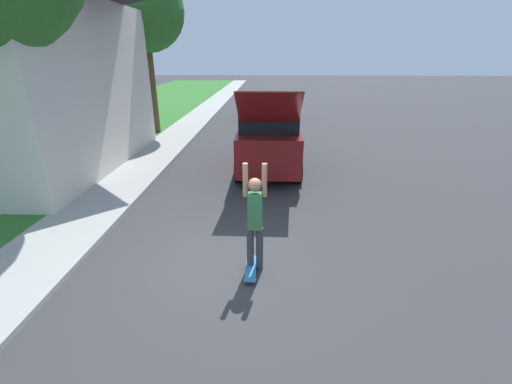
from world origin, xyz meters
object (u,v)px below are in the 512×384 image
Objects in this scene: car_down_street at (257,107)px; skateboard at (251,268)px; lawn_tree_far at (144,11)px; skateboarder at (255,217)px; suv_parked at (269,134)px.

skateboard is at bearing -88.18° from car_down_street.
lawn_tree_far reaches higher than skateboarder.
suv_parked reaches higher than skateboard.
suv_parked is 1.33× the size of car_down_street.
suv_parked is 6.60× the size of skateboard.
car_down_street is 1.99× the size of skateboarder.
skateboard is at bearing -120.69° from skateboarder.
skateboard is (-0.07, -0.11, -0.99)m from skateboarder.
skateboarder is at bearing -91.87° from suv_parked.
car_down_street is (4.82, 4.94, -4.80)m from lawn_tree_far.
lawn_tree_far is 1.75× the size of car_down_street.
skateboard is (-0.27, -6.26, -1.11)m from suv_parked.
suv_parked is 2.66× the size of skateboarder.
lawn_tree_far is 13.28m from skateboarder.
suv_parked is 10.16m from car_down_street.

